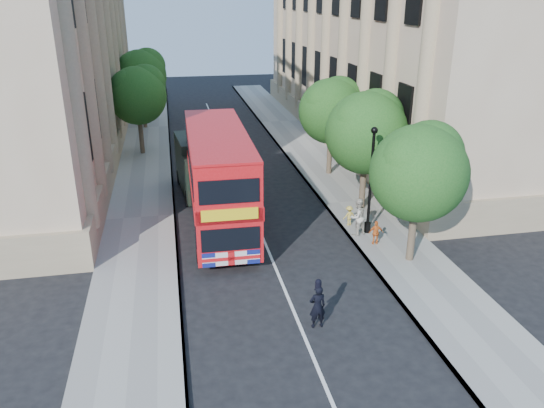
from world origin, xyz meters
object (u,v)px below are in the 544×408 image
police_constable (317,307)px  double_decker_bus (219,176)px  lamp_post (370,185)px  box_van (201,168)px  woman_pedestrian (357,217)px

police_constable → double_decker_bus: bearing=-79.4°
lamp_post → box_van: size_ratio=0.91×
lamp_post → police_constable: lamp_post is taller
lamp_post → double_decker_bus: bearing=161.0°
box_van → woman_pedestrian: size_ratio=3.12×
box_van → woman_pedestrian: 10.02m
lamp_post → woman_pedestrian: lamp_post is taller
police_constable → woman_pedestrian: 7.73m
lamp_post → box_van: bearing=135.9°
box_van → woman_pedestrian: bearing=-52.3°
double_decker_bus → woman_pedestrian: size_ratio=5.64×
lamp_post → police_constable: size_ratio=3.18×
box_van → lamp_post: bearing=-49.2°
lamp_post → woman_pedestrian: size_ratio=2.83×
double_decker_bus → box_van: bearing=97.8°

